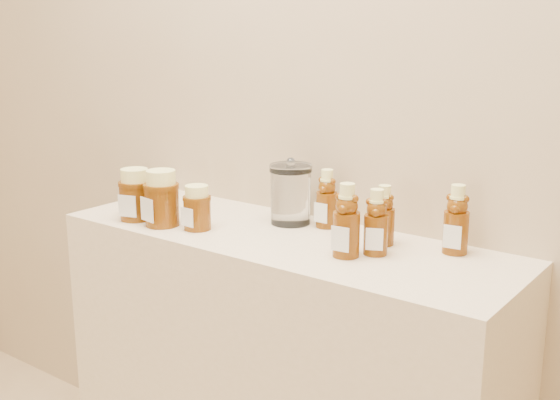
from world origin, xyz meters
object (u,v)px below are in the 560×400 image
Objects in this scene: display_table at (282,398)px; glass_canister at (291,192)px; bear_bottle_front_left at (347,215)px; bear_bottle_back_left at (327,195)px; honey_jar_left at (135,194)px.

glass_canister reaches higher than display_table.
glass_canister is (-0.26, 0.15, -0.01)m from bear_bottle_front_left.
bear_bottle_back_left is 0.24m from bear_bottle_front_left.
bear_bottle_back_left is at bearing 70.97° from display_table.
glass_canister is (0.36, 0.22, 0.02)m from honey_jar_left.
bear_bottle_front_left is at bearing -47.38° from bear_bottle_back_left.
bear_bottle_back_left is 1.00× the size of glass_canister.
display_table is 0.55m from glass_canister.
display_table is 0.55m from bear_bottle_back_left.
bear_bottle_back_left is 1.24× the size of honey_jar_left.
honey_jar_left is at bearing -179.19° from bear_bottle_front_left.
bear_bottle_back_left and glass_canister have the same top height.
bear_bottle_front_left is 0.30m from glass_canister.
honey_jar_left is at bearing -164.08° from display_table.
display_table is 0.67m from honey_jar_left.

